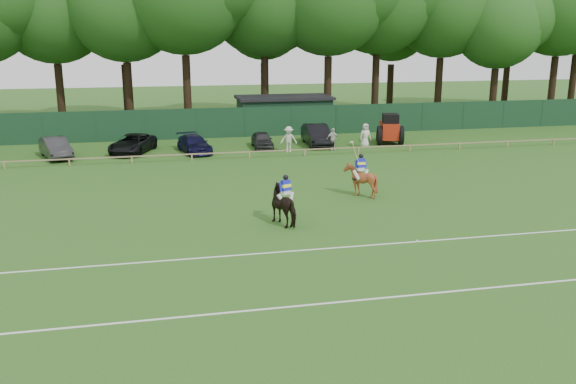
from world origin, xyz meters
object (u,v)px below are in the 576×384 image
object	(u,v)px
sedan_navy	(194,144)
polo_ball	(417,241)
suv_black	(133,144)
spectator_left	(289,139)
horse_dark	(286,205)
spectator_mid	(333,139)
spectator_right	(365,136)
estate_black	(317,135)
sedan_grey	(56,148)
hatch_grey	(262,140)
horse_chestnut	(360,180)
utility_shed	(284,113)
tractor	(390,129)

from	to	relation	value
sedan_navy	polo_ball	distance (m)	23.25
suv_black	spectator_left	xyz separation A→B (m)	(11.21, -2.04, 0.26)
horse_dark	spectator_mid	xyz separation A→B (m)	(7.23, 17.09, -0.06)
suv_black	spectator_right	world-z (taller)	spectator_right
sedan_navy	estate_black	distance (m)	9.61
spectator_left	polo_ball	bearing A→B (deg)	-71.01
sedan_grey	spectator_left	size ratio (longest dim) A/B	2.32
hatch_grey	spectator_mid	xyz separation A→B (m)	(4.99, -2.00, 0.22)
horse_chestnut	sedan_grey	bearing A→B (deg)	-40.19
horse_dark	horse_chestnut	size ratio (longest dim) A/B	1.19
utility_shed	spectator_mid	bearing A→B (deg)	-81.53
sedan_grey	spectator_right	bearing A→B (deg)	-21.62
polo_ball	utility_shed	world-z (taller)	utility_shed
estate_black	spectator_mid	xyz separation A→B (m)	(0.61, -2.30, 0.03)
suv_black	sedan_navy	world-z (taller)	suv_black
spectator_left	spectator_mid	size ratio (longest dim) A/B	1.14
tractor	spectator_mid	bearing A→B (deg)	-147.11
horse_dark	suv_black	distance (m)	20.48
polo_ball	tractor	bearing A→B (deg)	71.41
sedan_grey	utility_shed	distance (m)	20.37
tractor	spectator_left	bearing A→B (deg)	-153.83
estate_black	spectator_left	xyz separation A→B (m)	(-2.74, -2.32, 0.15)
hatch_grey	utility_shed	world-z (taller)	utility_shed
polo_ball	tractor	size ratio (longest dim) A/B	0.03
horse_dark	hatch_grey	size ratio (longest dim) A/B	0.59
estate_black	spectator_mid	size ratio (longest dim) A/B	2.92
sedan_grey	spectator_right	xyz separation A→B (m)	(22.50, -0.76, 0.20)
sedan_grey	utility_shed	bearing A→B (deg)	6.74
sedan_grey	estate_black	distance (m)	19.18
sedan_grey	polo_ball	size ratio (longest dim) A/B	48.72
hatch_grey	tractor	world-z (taller)	tractor
polo_ball	sedan_grey	bearing A→B (deg)	128.39
sedan_navy	polo_ball	xyz separation A→B (m)	(7.80, -21.89, -0.58)
hatch_grey	polo_ball	world-z (taller)	hatch_grey
spectator_left	tractor	size ratio (longest dim) A/B	0.58
sedan_navy	spectator_mid	distance (m)	10.23
spectator_mid	spectator_left	bearing A→B (deg)	171.24
estate_black	spectator_right	bearing A→B (deg)	-25.26
spectator_mid	sedan_navy	bearing A→B (deg)	164.16
spectator_right	utility_shed	xyz separation A→B (m)	(-4.28, 9.82, 0.62)
spectator_left	tractor	world-z (taller)	tractor
spectator_mid	polo_ball	distance (m)	20.84
spectator_mid	spectator_right	size ratio (longest dim) A/B	0.90
suv_black	spectator_right	size ratio (longest dim) A/B	2.66
spectator_mid	sedan_grey	bearing A→B (deg)	167.27
spectator_right	suv_black	bearing A→B (deg)	168.96
horse_chestnut	spectator_right	world-z (taller)	spectator_right
sedan_navy	estate_black	xyz separation A→B (m)	(9.55, 1.10, 0.17)
horse_dark	tractor	bearing A→B (deg)	-146.55
estate_black	polo_ball	bearing A→B (deg)	-91.39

